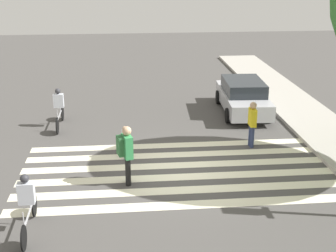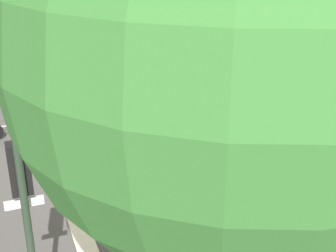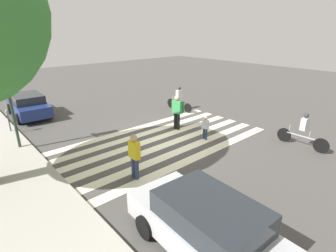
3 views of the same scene
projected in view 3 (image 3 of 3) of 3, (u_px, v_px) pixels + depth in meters
The scene contains 12 objects.
ground_plane at pixel (164, 141), 12.66m from camera, with size 60.00×60.00×0.00m, color #4C4947.
sidewalk_curb at pixel (22, 188), 8.75m from camera, with size 36.00×2.50×0.14m.
crosswalk_stripes at pixel (164, 140), 12.66m from camera, with size 4.92×10.00×0.01m.
traffic_light at pixel (11, 86), 10.80m from camera, with size 0.60×0.50×4.09m.
parking_meter at pixel (8, 116), 13.17m from camera, with size 0.15×0.15×1.29m.
pedestrian_adult_yellow_jacket at pixel (134, 154), 9.17m from camera, with size 0.47×0.25×1.69m.
pedestrian_adult_tall_backpack at pixel (205, 127), 12.59m from camera, with size 0.35×0.23×1.17m.
pedestrian_child_with_backpack at pixel (178, 110), 13.78m from camera, with size 0.55×0.51×1.85m.
cyclist_mid_street at pixel (179, 97), 17.11m from camera, with size 2.22×0.40×1.58m.
cyclist_near_curb at pixel (304, 129), 11.71m from camera, with size 2.31×0.40×1.62m.
car_parked_far_curb at pixel (209, 228), 6.04m from camera, with size 4.53×2.10×1.48m.
car_parked_dark_suv at pixel (28, 105), 15.97m from camera, with size 4.17×2.01×1.37m.
Camera 3 is at (-8.84, 7.55, 5.08)m, focal length 28.00 mm.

